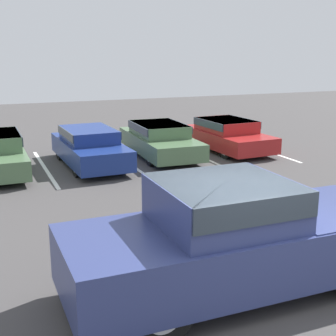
{
  "coord_description": "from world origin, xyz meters",
  "views": [
    {
      "loc": [
        -3.64,
        -5.38,
        3.75
      ],
      "look_at": [
        0.54,
        4.69,
        1.0
      ],
      "focal_mm": 50.0,
      "sensor_mm": 36.0,
      "label": 1
    }
  ],
  "objects_px": {
    "pickup_truck": "(239,237)",
    "parked_sedan_b": "(90,146)",
    "parked_sedan_c": "(160,139)",
    "parked_sedan_d": "(227,134)"
  },
  "relations": [
    {
      "from": "parked_sedan_c",
      "to": "parked_sedan_d",
      "type": "height_order",
      "value": "parked_sedan_d"
    },
    {
      "from": "parked_sedan_d",
      "to": "pickup_truck",
      "type": "bearing_deg",
      "value": -31.36
    },
    {
      "from": "parked_sedan_d",
      "to": "parked_sedan_b",
      "type": "bearing_deg",
      "value": -88.7
    },
    {
      "from": "pickup_truck",
      "to": "parked_sedan_b",
      "type": "relative_size",
      "value": 1.25
    },
    {
      "from": "pickup_truck",
      "to": "parked_sedan_b",
      "type": "xyz_separation_m",
      "value": [
        -0.22,
        9.17,
        -0.24
      ]
    },
    {
      "from": "pickup_truck",
      "to": "parked_sedan_c",
      "type": "xyz_separation_m",
      "value": [
        2.47,
        9.64,
        -0.27
      ]
    },
    {
      "from": "parked_sedan_b",
      "to": "parked_sedan_d",
      "type": "xyz_separation_m",
      "value": [
        5.43,
        0.39,
        -0.03
      ]
    },
    {
      "from": "parked_sedan_c",
      "to": "parked_sedan_d",
      "type": "xyz_separation_m",
      "value": [
        2.74,
        -0.08,
        -0.0
      ]
    },
    {
      "from": "parked_sedan_b",
      "to": "pickup_truck",
      "type": "bearing_deg",
      "value": -0.24
    },
    {
      "from": "parked_sedan_b",
      "to": "parked_sedan_c",
      "type": "distance_m",
      "value": 2.73
    }
  ]
}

